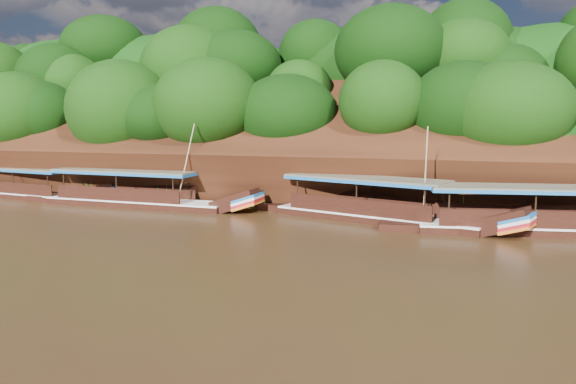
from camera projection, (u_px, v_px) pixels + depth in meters
name	position (u px, v px, depth m)	size (l,w,h in m)	color
ground	(306.00, 245.00, 27.69)	(160.00, 160.00, 0.00)	black
riverbank	(372.00, 167.00, 49.02)	(120.00, 30.06, 19.40)	black
boat_0	(561.00, 224.00, 30.13)	(16.05, 4.44, 6.60)	black
boat_1	(389.00, 213.00, 33.33)	(15.24, 6.84, 6.26)	black
boat_2	(146.00, 199.00, 39.23)	(16.32, 3.13, 6.28)	black
boat_3	(37.00, 192.00, 42.96)	(13.39, 3.91, 2.81)	black
reeds	(299.00, 198.00, 37.56)	(49.59, 2.30, 2.00)	#245D17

